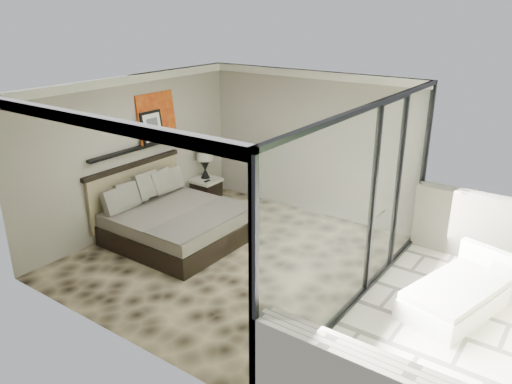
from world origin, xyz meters
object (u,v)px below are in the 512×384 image
Objects in this scene: nightstand at (206,190)px; table_lamp at (205,160)px; lounger at (459,294)px; ottoman at (511,279)px; bed at (174,221)px.

table_lamp reaches higher than nightstand.
table_lamp is 0.33× the size of lounger.
ottoman is at bearing 70.24° from lounger.
ottoman is 0.29× the size of lounger.
bed is at bearing -156.27° from lounger.
bed reaches higher than table_lamp.
nightstand is (-0.71, 1.68, -0.08)m from bed.
table_lamp reaches higher than ottoman.
table_lamp is 1.15× the size of ottoman.
bed is at bearing -66.13° from table_lamp.
bed is 5.41m from ottoman.
bed is at bearing -69.42° from nightstand.
bed reaches higher than ottoman.
ottoman is 0.90m from lounger.
lounger is at bearing -10.48° from table_lamp.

